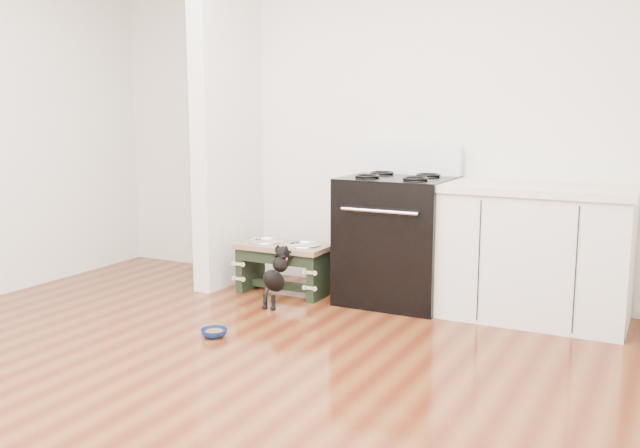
{
  "coord_description": "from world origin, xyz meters",
  "views": [
    {
      "loc": [
        2.09,
        -2.63,
        1.43
      ],
      "look_at": [
        -0.12,
        1.65,
        0.63
      ],
      "focal_mm": 40.0,
      "sensor_mm": 36.0,
      "label": 1
    }
  ],
  "objects": [
    {
      "name": "floor_bowl",
      "position": [
        -0.46,
        0.87,
        0.03
      ],
      "size": [
        0.22,
        0.22,
        0.05
      ],
      "rotation": [
        0.0,
        0.0,
        0.4
      ],
      "color": "navy",
      "rests_on": "ground"
    },
    {
      "name": "ground",
      "position": [
        0.0,
        0.0,
        0.0
      ],
      "size": [
        5.0,
        5.0,
        0.0
      ],
      "primitive_type": "plane",
      "color": "#4A1C0D",
      "rests_on": "ground"
    },
    {
      "name": "partition_wall",
      "position": [
        -1.18,
        2.1,
        1.35
      ],
      "size": [
        0.15,
        0.8,
        2.7
      ],
      "primitive_type": "cube",
      "color": "silver",
      "rests_on": "ground"
    },
    {
      "name": "oven_range",
      "position": [
        0.25,
        2.16,
        0.48
      ],
      "size": [
        0.76,
        0.69,
        1.14
      ],
      "color": "black",
      "rests_on": "ground"
    },
    {
      "name": "dog_feeder",
      "position": [
        -0.6,
        1.98,
        0.28
      ],
      "size": [
        0.71,
        0.38,
        0.4
      ],
      "color": "black",
      "rests_on": "ground"
    },
    {
      "name": "puppy",
      "position": [
        -0.47,
        1.65,
        0.24
      ],
      "size": [
        0.12,
        0.36,
        0.43
      ],
      "color": "black",
      "rests_on": "ground"
    },
    {
      "name": "room_shell",
      "position": [
        0.0,
        0.0,
        1.62
      ],
      "size": [
        5.0,
        5.0,
        5.0
      ],
      "color": "silver",
      "rests_on": "ground"
    },
    {
      "name": "cabinet_run",
      "position": [
        1.23,
        2.18,
        0.45
      ],
      "size": [
        1.24,
        0.64,
        0.91
      ],
      "color": "silver",
      "rests_on": "ground"
    }
  ]
}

